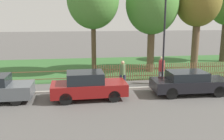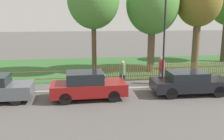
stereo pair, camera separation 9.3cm
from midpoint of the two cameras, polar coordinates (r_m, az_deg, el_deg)
ground_plane at (r=16.39m, az=18.58°, el=-3.78°), size 120.00×120.00×0.00m
kerb_stone at (r=16.46m, az=18.44°, el=-3.49°), size 37.58×0.20×0.12m
grass_strip at (r=22.76m, az=10.64°, el=1.03°), size 37.58×9.84×0.01m
park_fence at (r=18.18m, az=15.64°, el=-0.21°), size 37.58×0.05×1.14m
parked_car_black_saloon at (r=13.27m, az=-5.36°, el=-3.56°), size 3.97×1.72×1.48m
parked_car_navy_estate at (r=14.70m, az=17.42°, el=-2.74°), size 4.35×1.80×1.32m
covered_motorcycle at (r=16.05m, az=-4.68°, el=-1.31°), size 2.04×0.81×0.96m
tree_behind_motorcycle at (r=19.75m, az=9.38°, el=14.55°), size 4.00×4.00×7.55m
tree_mid_park at (r=21.09m, az=19.35°, el=14.54°), size 3.51×3.51×7.55m
pedestrian_near_fence at (r=16.30m, az=11.41°, el=0.26°), size 0.50×0.50×1.82m
pedestrian_by_lamp at (r=15.36m, az=2.62°, el=-0.56°), size 0.39×0.39×1.67m
street_lamp at (r=15.46m, az=12.24°, el=9.44°), size 0.20×0.79×5.84m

